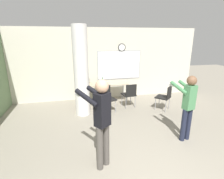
# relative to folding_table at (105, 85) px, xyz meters

# --- Properties ---
(wall_back) EXTENTS (8.00, 0.15, 2.80)m
(wall_back) POSITION_rel_folding_table_xyz_m (-0.02, 0.60, 0.70)
(wall_back) COLOR beige
(wall_back) RESTS_ON ground_plane
(support_pillar) EXTENTS (0.46, 0.46, 2.80)m
(support_pillar) POSITION_rel_folding_table_xyz_m (-0.90, -0.91, 0.70)
(support_pillar) COLOR white
(support_pillar) RESTS_ON ground_plane
(folding_table) EXTENTS (1.72, 0.64, 0.76)m
(folding_table) POSITION_rel_folding_table_xyz_m (0.00, 0.00, 0.00)
(folding_table) COLOR tan
(folding_table) RESTS_ON ground_plane
(bottle_on_table) EXTENTS (0.07, 0.07, 0.25)m
(bottle_on_table) POSITION_rel_folding_table_xyz_m (-0.10, -0.04, 0.15)
(bottle_on_table) COLOR #1E6B2D
(bottle_on_table) RESTS_ON folding_table
(chair_table_front) EXTENTS (0.56, 0.56, 0.87)m
(chair_table_front) POSITION_rel_folding_table_xyz_m (-0.09, -0.86, -0.19)
(chair_table_front) COLOR black
(chair_table_front) RESTS_ON ground_plane
(chair_mid_room) EXTENTS (0.62, 0.62, 0.87)m
(chair_mid_room) POSITION_rel_folding_table_xyz_m (1.87, -1.18, -0.19)
(chair_mid_room) COLOR black
(chair_mid_room) RESTS_ON ground_plane
(chair_table_right) EXTENTS (0.50, 0.50, 0.87)m
(chair_table_right) POSITION_rel_folding_table_xyz_m (0.77, -0.66, -0.19)
(chair_table_right) COLOR black
(chair_table_right) RESTS_ON ground_plane
(person_playing_front) EXTENTS (0.63, 0.69, 1.75)m
(person_playing_front) POSITION_rel_folding_table_xyz_m (-0.69, -3.45, 0.32)
(person_playing_front) COLOR #514C47
(person_playing_front) RESTS_ON ground_plane
(person_playing_side) EXTENTS (0.45, 0.63, 1.61)m
(person_playing_side) POSITION_rel_folding_table_xyz_m (1.44, -2.96, 0.24)
(person_playing_side) COLOR #1E2338
(person_playing_side) RESTS_ON ground_plane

